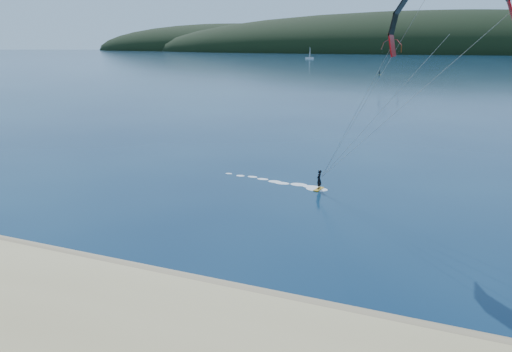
{
  "coord_description": "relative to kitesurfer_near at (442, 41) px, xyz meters",
  "views": [
    {
      "loc": [
        14.13,
        -16.69,
        12.72
      ],
      "look_at": [
        2.73,
        10.0,
        5.0
      ],
      "focal_mm": 35.14,
      "sensor_mm": 36.0,
      "label": 1
    }
  ],
  "objects": [
    {
      "name": "ground",
      "position": [
        -11.94,
        -20.57,
        -12.87
      ],
      "size": [
        1800.0,
        1800.0,
        0.0
      ],
      "primitive_type": "plane",
      "color": "#081D3A",
      "rests_on": "ground"
    },
    {
      "name": "headland",
      "position": [
        -11.31,
        724.71,
        -12.87
      ],
      "size": [
        1200.0,
        310.0,
        140.0
      ],
      "color": "black",
      "rests_on": "ground"
    },
    {
      "name": "kitesurfer_near",
      "position": [
        0.0,
        0.0,
        0.0
      ],
      "size": [
        24.98,
        7.72,
        17.13
      ],
      "color": "#C48E17",
      "rests_on": "ground"
    },
    {
      "name": "wet_sand",
      "position": [
        -11.94,
        -16.07,
        -12.82
      ],
      "size": [
        220.0,
        2.5,
        0.1
      ],
      "color": "olive",
      "rests_on": "ground"
    },
    {
      "name": "sailboat",
      "position": [
        -126.03,
        377.77,
        -12.13
      ],
      "size": [
        7.19,
        4.48,
        10.01
      ],
      "color": "white",
      "rests_on": "ground"
    },
    {
      "name": "kitesurfer_far",
      "position": [
        -28.77,
        171.97,
        -2.57
      ],
      "size": [
        9.67,
        6.3,
        12.87
      ],
      "color": "#C48E17",
      "rests_on": "ground"
    }
  ]
}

